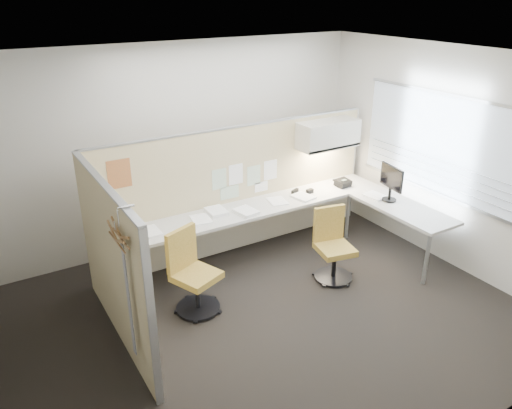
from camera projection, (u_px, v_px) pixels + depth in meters
floor at (266, 316)px, 5.65m from camera, size 5.50×4.50×0.01m
ceiling at (269, 61)px, 4.52m from camera, size 5.50×4.50×0.01m
wall_back at (179, 147)px, 6.85m from camera, size 5.50×0.02×2.80m
wall_front at (448, 317)px, 3.32m from camera, size 5.50×0.02×2.80m
wall_right at (448, 158)px, 6.39m from camera, size 0.02×4.50×2.80m
window_pane at (449, 148)px, 6.32m from camera, size 0.01×2.80×1.30m
partition_back at (238, 190)px, 6.81m from camera, size 4.10×0.06×1.75m
partition_left at (113, 265)px, 4.98m from camera, size 0.06×2.20×1.75m
desk at (280, 214)px, 6.73m from camera, size 4.00×2.07×0.73m
overhead_bin at (328, 134)px, 7.03m from camera, size 0.90×0.36×0.38m
task_light_strip at (327, 149)px, 7.12m from camera, size 0.60×0.06×0.02m
pinned_papers at (244, 179)px, 6.76m from camera, size 1.01×0.00×0.47m
poster at (119, 174)px, 5.80m from camera, size 0.28×0.00×0.35m
chair_left at (192, 274)px, 5.61m from camera, size 0.58×0.60×0.96m
chair_right at (333, 247)px, 6.26m from camera, size 0.50×0.52×0.91m
monitor at (391, 181)px, 6.72m from camera, size 0.20×0.47×0.49m
phone at (343, 183)px, 7.30m from camera, size 0.22×0.21×0.12m
stapler at (295, 191)px, 7.08m from camera, size 0.14×0.09×0.05m
tape_dispenser at (310, 191)px, 7.07m from camera, size 0.11×0.07×0.06m
coat_hook at (121, 249)px, 4.17m from camera, size 0.18×0.48×1.44m
paper_stack_0 at (150, 232)px, 5.92m from camera, size 0.23×0.30×0.03m
paper_stack_1 at (201, 219)px, 6.26m from camera, size 0.28×0.33×0.02m
paper_stack_2 at (246, 212)px, 6.45m from camera, size 0.28×0.33×0.04m
paper_stack_3 at (277, 201)px, 6.80m from camera, size 0.29×0.34×0.01m
paper_stack_4 at (303, 197)px, 6.93m from camera, size 0.28×0.34×0.02m
paper_stack_5 at (375, 196)px, 6.96m from camera, size 0.26×0.32×0.02m
paper_stack_6 at (216, 211)px, 6.45m from camera, size 0.24×0.31×0.05m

